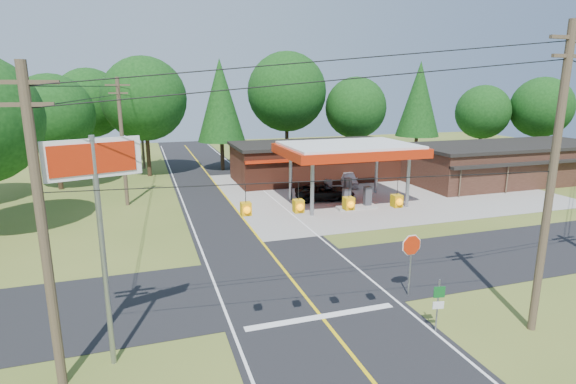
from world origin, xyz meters
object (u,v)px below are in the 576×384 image
object	(u,v)px
big_stop_sign	(97,196)
octagonal_stop_sign	(411,250)
sedan_car	(349,179)
gas_canopy	(348,151)
suv_car	(325,192)

from	to	relation	value
big_stop_sign	octagonal_stop_sign	world-z (taller)	big_stop_sign
sedan_car	octagonal_stop_sign	bearing A→B (deg)	-89.37
sedan_car	octagonal_stop_sign	xyz separation A→B (m)	(-7.50, -21.93, 1.57)
gas_canopy	suv_car	bearing A→B (deg)	131.06
octagonal_stop_sign	big_stop_sign	bearing A→B (deg)	-174.11
gas_canopy	sedan_car	xyz separation A→B (m)	(3.00, 5.91, -3.61)
gas_canopy	big_stop_sign	bearing A→B (deg)	-134.49
octagonal_stop_sign	suv_car	bearing A→B (deg)	79.67
big_stop_sign	octagonal_stop_sign	size ratio (longest dim) A/B	2.67
gas_canopy	big_stop_sign	world-z (taller)	big_stop_sign
suv_car	big_stop_sign	world-z (taller)	big_stop_sign
octagonal_stop_sign	sedan_car	bearing A→B (deg)	71.12
sedan_car	big_stop_sign	distance (m)	31.10
suv_car	sedan_car	distance (m)	6.17
sedan_car	octagonal_stop_sign	size ratio (longest dim) A/B	1.31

